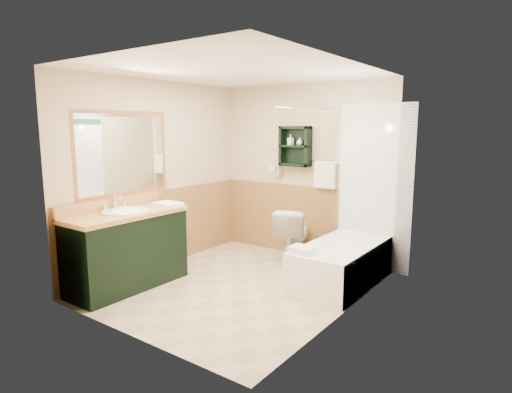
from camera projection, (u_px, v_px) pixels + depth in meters
The scene contains 25 objects.
floor at pixel (238, 285), 4.94m from camera, with size 3.00×3.00×0.00m, color #C5B28F.
back_wall at pixel (305, 171), 5.96m from camera, with size 2.60×0.04×2.40m, color beige.
left_wall at pixel (157, 175), 5.51m from camera, with size 0.04×3.00×2.40m, color beige.
right_wall at pixel (348, 193), 3.98m from camera, with size 0.04×3.00×2.40m, color beige.
ceiling at pixel (237, 69), 4.55m from camera, with size 2.60×3.00×0.04m, color white.
wainscot_left at pixel (161, 228), 5.61m from camera, with size 2.98×2.98×1.00m, color #B38A48, non-canonical shape.
wainscot_back at pixel (303, 221), 6.05m from camera, with size 2.58×2.58×1.00m, color #B38A48, non-canonical shape.
mirror_frame at pixel (123, 154), 5.00m from camera, with size 1.30×1.30×1.00m, color olive, non-canonical shape.
mirror_glass at pixel (123, 154), 4.99m from camera, with size 1.20×1.20×0.90m, color white, non-canonical shape.
tile_right at pixel (373, 198), 4.63m from camera, with size 1.50×1.50×2.10m, color white, non-canonical shape.
tile_back at pixel (375, 188), 5.36m from camera, with size 0.95×0.95×2.10m, color white, non-canonical shape.
tile_accent at pixel (376, 118), 4.50m from camera, with size 1.50×1.50×0.10m, color #14482E, non-canonical shape.
wall_shelf at pixel (295, 146), 5.87m from camera, with size 0.45×0.15×0.55m, color black.
hair_dryer at pixel (277, 170), 6.12m from camera, with size 0.10×0.24×0.18m, color silver, non-canonical shape.
towel_bar at pixel (326, 162), 5.68m from camera, with size 0.40×0.06×0.40m, color white, non-canonical shape.
curtain_rod at pixel (314, 110), 4.91m from camera, with size 0.03×0.03×1.60m, color silver.
shower_curtain at pixel (319, 182), 5.19m from camera, with size 1.05×1.05×1.70m, color beige, non-canonical shape.
vanity at pixel (127, 250), 4.84m from camera, with size 0.59×1.38×0.87m, color black.
bathtub at pixel (342, 263), 5.01m from camera, with size 0.71×1.50×0.47m, color white.
toilet at pixel (293, 235), 5.82m from camera, with size 0.41×0.73×0.72m, color white.
counter_towel at pixel (168, 204), 5.14m from camera, with size 0.31×0.24×0.04m, color white.
vanity_book at pixel (161, 194), 5.38m from camera, with size 0.16×0.02×0.21m, color black.
tub_towel at pixel (302, 250), 4.60m from camera, with size 0.24×0.20×0.07m, color white.
soap_bottle_a at pixel (291, 143), 5.90m from camera, with size 0.06×0.14×0.07m, color white.
soap_bottle_b at pixel (300, 142), 5.82m from camera, with size 0.08×0.10×0.08m, color white.
Camera 1 is at (2.93, -3.69, 1.81)m, focal length 30.00 mm.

